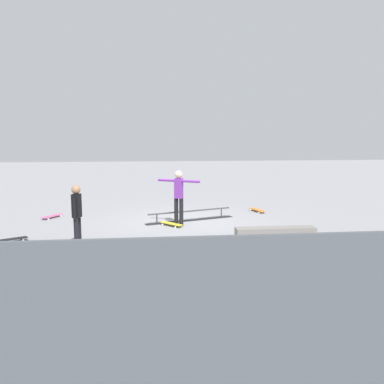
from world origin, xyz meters
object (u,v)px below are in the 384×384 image
object	(u,v)px
bystander_black_shirt	(77,213)
loose_skateboard_black	(11,239)
loose_skateboard_orange	(257,210)
skateboard_main	(171,224)
grind_rail	(190,216)
skater_main	(179,194)
loose_skateboard_pink	(52,216)
skate_ledge	(275,233)

from	to	relation	value
bystander_black_shirt	loose_skateboard_black	xyz separation A→B (m)	(1.84, -0.85, -0.81)
loose_skateboard_orange	skateboard_main	bearing A→B (deg)	-77.86
grind_rail	loose_skateboard_black	world-z (taller)	grind_rail
skater_main	bystander_black_shirt	bearing A→B (deg)	-110.57
loose_skateboard_orange	grind_rail	bearing A→B (deg)	-84.05
loose_skateboard_black	bystander_black_shirt	bearing A→B (deg)	-54.60
grind_rail	loose_skateboard_pink	world-z (taller)	grind_rail
skater_main	skateboard_main	world-z (taller)	skater_main
loose_skateboard_orange	loose_skateboard_black	bearing A→B (deg)	-85.01
skateboard_main	loose_skateboard_pink	world-z (taller)	same
bystander_black_shirt	grind_rail	bearing A→B (deg)	-33.75
skater_main	skateboard_main	xyz separation A→B (m)	(0.23, 0.04, -0.90)
grind_rail	skate_ledge	xyz separation A→B (m)	(-2.04, 2.45, -0.00)
bystander_black_shirt	loose_skateboard_pink	distance (m)	4.22
grind_rail	skateboard_main	xyz separation A→B (m)	(0.65, 0.75, -0.07)
loose_skateboard_black	loose_skateboard_pink	world-z (taller)	same
bystander_black_shirt	skater_main	bearing A→B (deg)	-37.17
loose_skateboard_orange	skate_ledge	bearing A→B (deg)	-27.05
bystander_black_shirt	skateboard_main	bearing A→B (deg)	-35.09
grind_rail	skate_ledge	bearing A→B (deg)	110.56
grind_rail	skate_ledge	distance (m)	3.19
skate_ledge	loose_skateboard_black	world-z (taller)	skate_ledge
grind_rail	loose_skateboard_pink	size ratio (longest dim) A/B	3.80
skater_main	loose_skateboard_orange	world-z (taller)	skater_main
grind_rail	bystander_black_shirt	bearing A→B (deg)	25.44
skate_ledge	loose_skateboard_black	bearing A→B (deg)	-2.53
skateboard_main	loose_skateboard_pink	size ratio (longest dim) A/B	0.94
skater_main	skateboard_main	bearing A→B (deg)	-141.42
loose_skateboard_black	loose_skateboard_orange	bearing A→B (deg)	-5.43
bystander_black_shirt	loose_skateboard_black	distance (m)	2.18
skater_main	skateboard_main	size ratio (longest dim) A/B	2.31
skater_main	loose_skateboard_pink	distance (m)	4.49
bystander_black_shirt	loose_skateboard_orange	size ratio (longest dim) A/B	1.91
loose_skateboard_orange	loose_skateboard_pink	distance (m)	7.07
grind_rail	loose_skateboard_pink	bearing A→B (deg)	-30.02
skate_ledge	skateboard_main	size ratio (longest dim) A/B	2.96
skate_ledge	skateboard_main	world-z (taller)	skate_ledge
skate_ledge	skateboard_main	bearing A→B (deg)	-32.20
loose_skateboard_orange	loose_skateboard_pink	world-z (taller)	same
grind_rail	bystander_black_shirt	world-z (taller)	bystander_black_shirt
grind_rail	skater_main	distance (m)	1.18
bystander_black_shirt	loose_skateboard_pink	bearing A→B (deg)	32.71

